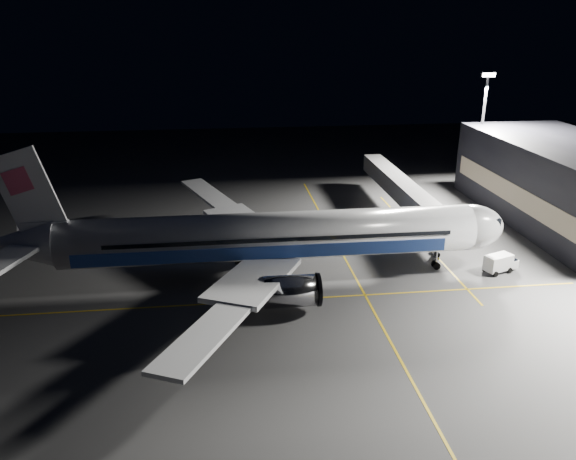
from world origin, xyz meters
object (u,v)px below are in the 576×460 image
(airliner, at_px, (262,237))
(baggage_tug, at_px, (276,236))
(jet_bridge, at_px, (404,191))
(safety_cone_c, at_px, (258,234))
(floodlight_mast_north, at_px, (483,122))
(safety_cone_b, at_px, (295,260))
(service_truck, at_px, (501,263))
(safety_cone_a, at_px, (311,248))

(airliner, distance_m, baggage_tug, 12.21)
(jet_bridge, distance_m, baggage_tug, 21.78)
(baggage_tug, distance_m, safety_cone_c, 3.69)
(baggage_tug, bearing_deg, floodlight_mast_north, 47.47)
(safety_cone_b, bearing_deg, airliner, -138.39)
(jet_bridge, relative_size, service_truck, 7.28)
(service_truck, relative_size, safety_cone_b, 6.86)
(baggage_tug, height_order, safety_cone_b, baggage_tug)
(floodlight_mast_north, distance_m, safety_cone_b, 47.60)
(baggage_tug, bearing_deg, service_truck, -7.39)
(safety_cone_b, bearing_deg, safety_cone_c, 112.06)
(floodlight_mast_north, bearing_deg, airliner, -142.09)
(safety_cone_b, bearing_deg, jet_bridge, 37.12)
(jet_bridge, height_order, floodlight_mast_north, floodlight_mast_north)
(floodlight_mast_north, bearing_deg, safety_cone_b, -142.58)
(floodlight_mast_north, distance_m, safety_cone_a, 43.57)
(floodlight_mast_north, xyz_separation_m, safety_cone_b, (-36.57, -27.99, -12.03))
(floodlight_mast_north, xyz_separation_m, service_truck, (-12.05, -33.84, -11.16))
(baggage_tug, bearing_deg, safety_cone_c, 147.83)
(safety_cone_a, height_order, safety_cone_b, safety_cone_b)
(service_truck, xyz_separation_m, safety_cone_a, (-21.95, 9.40, -0.89))
(airliner, relative_size, safety_cone_a, 95.81)
(airliner, distance_m, safety_cone_a, 11.42)
(jet_bridge, xyz_separation_m, floodlight_mast_north, (18.00, 13.93, 7.79))
(jet_bridge, bearing_deg, service_truck, -73.35)
(airliner, distance_m, floodlight_mast_north, 52.56)
(service_truck, relative_size, safety_cone_c, 7.24)
(service_truck, distance_m, safety_cone_b, 25.23)
(service_truck, distance_m, safety_cone_a, 23.90)
(baggage_tug, relative_size, safety_cone_a, 5.13)
(floodlight_mast_north, relative_size, service_truck, 4.38)
(safety_cone_b, xyz_separation_m, safety_cone_c, (-4.03, 9.94, -0.02))
(safety_cone_a, bearing_deg, service_truck, -23.17)
(jet_bridge, distance_m, service_truck, 21.05)
(service_truck, bearing_deg, baggage_tug, 133.27)
(jet_bridge, distance_m, safety_cone_b, 23.67)
(jet_bridge, bearing_deg, safety_cone_a, -146.69)
(jet_bridge, height_order, baggage_tug, jet_bridge)
(safety_cone_a, bearing_deg, airliner, -133.17)
(jet_bridge, relative_size, safety_cone_b, 49.94)
(service_truck, xyz_separation_m, safety_cone_c, (-28.56, 15.80, -0.88))
(floodlight_mast_north, bearing_deg, jet_bridge, -142.26)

